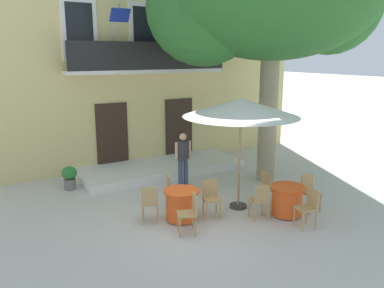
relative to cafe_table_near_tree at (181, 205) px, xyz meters
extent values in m
plane|color=beige|center=(0.63, -0.02, -0.39)|extent=(120.00, 120.00, 0.00)
cube|color=#DBC67F|center=(1.37, 6.98, 3.36)|extent=(13.00, 4.00, 7.50)
cube|color=#332319|center=(0.07, 4.95, 0.76)|extent=(1.10, 0.08, 2.30)
cube|color=#332319|center=(2.67, 4.95, 0.76)|extent=(1.10, 0.08, 2.30)
cube|color=silver|center=(-0.83, 4.94, 4.26)|extent=(1.10, 0.08, 1.90)
cube|color=black|center=(-0.83, 4.91, 4.26)|extent=(0.84, 0.04, 1.60)
cube|color=silver|center=(1.37, 4.94, 4.26)|extent=(1.10, 0.08, 1.90)
cube|color=black|center=(1.37, 4.91, 4.26)|extent=(0.84, 0.04, 1.60)
cube|color=silver|center=(3.57, 4.94, 4.26)|extent=(1.10, 0.08, 1.90)
cube|color=black|center=(3.57, 4.91, 4.26)|extent=(0.84, 0.04, 1.60)
cube|color=silver|center=(1.37, 4.66, 2.95)|extent=(5.60, 0.65, 0.12)
cube|color=black|center=(1.37, 4.36, 3.46)|extent=(5.60, 0.06, 0.90)
cylinder|color=#B2B2B7|center=(0.17, 4.48, 4.36)|extent=(0.04, 0.95, 1.33)
cube|color=#192D9E|center=(0.17, 4.03, 4.66)|extent=(0.60, 0.29, 0.38)
cylinder|color=#B2B2B7|center=(2.57, 4.48, 4.36)|extent=(0.04, 0.95, 1.33)
cube|color=#146B2D|center=(2.57, 4.03, 4.66)|extent=(0.60, 0.29, 0.38)
cylinder|color=#995638|center=(-0.93, 4.68, 3.17)|extent=(0.28, 0.28, 0.33)
ellipsoid|color=#4C8E38|center=(-0.93, 4.68, 3.53)|extent=(0.36, 0.36, 0.39)
cylinder|color=#995638|center=(1.37, 4.68, 3.17)|extent=(0.33, 0.33, 0.33)
ellipsoid|color=#2D7533|center=(1.37, 4.68, 3.55)|extent=(0.43, 0.43, 0.43)
cylinder|color=#995638|center=(3.67, 4.68, 3.14)|extent=(0.33, 0.33, 0.26)
ellipsoid|color=#2D7533|center=(3.67, 4.68, 3.42)|extent=(0.43, 0.43, 0.30)
cube|color=silver|center=(1.37, 3.86, -0.27)|extent=(5.54, 2.25, 0.25)
cylinder|color=gray|center=(3.82, 1.35, 1.54)|extent=(0.57, 0.57, 3.87)
sphere|color=#286028|center=(1.99, 2.19, 4.81)|extent=(3.32, 3.32, 3.32)
sphere|color=#286028|center=(5.48, 0.69, 4.98)|extent=(2.99, 2.99, 2.99)
cylinder|color=#EA561E|center=(0.00, 0.00, -0.02)|extent=(0.74, 0.74, 0.68)
cylinder|color=#EA561E|center=(0.00, 0.00, 0.35)|extent=(0.86, 0.86, 0.04)
cylinder|color=#2D2823|center=(0.00, 0.00, -0.38)|extent=(0.44, 0.44, 0.03)
cylinder|color=tan|center=(-0.48, -0.80, -0.17)|extent=(0.04, 0.04, 0.45)
cylinder|color=tan|center=(-0.36, -0.48, -0.17)|extent=(0.04, 0.04, 0.45)
cylinder|color=tan|center=(-0.17, -0.92, -0.17)|extent=(0.04, 0.04, 0.45)
cylinder|color=tan|center=(-0.05, -0.60, -0.17)|extent=(0.04, 0.04, 0.45)
cube|color=tan|center=(-0.27, -0.70, 0.08)|extent=(0.52, 0.52, 0.04)
cube|color=tan|center=(-0.10, -0.77, 0.31)|extent=(0.17, 0.37, 0.42)
cylinder|color=tan|center=(0.82, -0.44, -0.17)|extent=(0.04, 0.04, 0.45)
cylinder|color=tan|center=(0.50, -0.34, -0.17)|extent=(0.04, 0.04, 0.45)
cylinder|color=tan|center=(0.93, -0.12, -0.17)|extent=(0.04, 0.04, 0.45)
cylinder|color=tan|center=(0.60, -0.02, -0.17)|extent=(0.04, 0.04, 0.45)
cube|color=tan|center=(0.71, -0.23, 0.08)|extent=(0.50, 0.50, 0.04)
cube|color=tan|center=(0.77, -0.06, 0.31)|extent=(0.37, 0.15, 0.42)
cylinder|color=tan|center=(0.44, 0.83, -0.17)|extent=(0.04, 0.04, 0.45)
cylinder|color=tan|center=(0.34, 0.50, -0.17)|extent=(0.04, 0.04, 0.45)
cylinder|color=tan|center=(0.11, 0.93, -0.17)|extent=(0.04, 0.04, 0.45)
cylinder|color=tan|center=(0.01, 0.60, -0.17)|extent=(0.04, 0.04, 0.45)
cube|color=tan|center=(0.23, 0.72, 0.08)|extent=(0.50, 0.50, 0.04)
cube|color=tan|center=(0.05, 0.77, 0.31)|extent=(0.15, 0.37, 0.42)
cylinder|color=tan|center=(-0.76, 0.55, -0.17)|extent=(0.04, 0.04, 0.45)
cylinder|color=tan|center=(-0.45, 0.40, -0.17)|extent=(0.04, 0.04, 0.45)
cylinder|color=tan|center=(-0.90, 0.24, -0.17)|extent=(0.04, 0.04, 0.45)
cylinder|color=tan|center=(-0.60, 0.10, -0.17)|extent=(0.04, 0.04, 0.45)
cube|color=tan|center=(-0.68, 0.32, 0.08)|extent=(0.53, 0.53, 0.04)
cube|color=tan|center=(-0.75, 0.16, 0.31)|extent=(0.36, 0.20, 0.42)
cylinder|color=#EA561E|center=(2.37, -1.08, -0.02)|extent=(0.74, 0.74, 0.68)
cylinder|color=#EA561E|center=(2.37, -1.08, 0.35)|extent=(0.86, 0.86, 0.04)
cylinder|color=#2D2823|center=(2.37, -1.08, -0.38)|extent=(0.44, 0.44, 0.03)
cylinder|color=tan|center=(2.03, -1.95, -0.17)|extent=(0.04, 0.04, 0.45)
cylinder|color=tan|center=(2.10, -1.62, -0.17)|extent=(0.04, 0.04, 0.45)
cylinder|color=tan|center=(2.37, -2.02, -0.17)|extent=(0.04, 0.04, 0.45)
cylinder|color=tan|center=(2.43, -1.68, -0.17)|extent=(0.04, 0.04, 0.45)
cube|color=tan|center=(2.23, -1.82, 0.08)|extent=(0.47, 0.47, 0.04)
cube|color=tan|center=(2.41, -1.85, 0.31)|extent=(0.11, 0.38, 0.42)
cylinder|color=tan|center=(3.27, -1.35, -0.17)|extent=(0.04, 0.04, 0.45)
cylinder|color=tan|center=(2.93, -1.32, -0.17)|extent=(0.04, 0.04, 0.45)
cylinder|color=tan|center=(3.31, -1.02, -0.17)|extent=(0.04, 0.04, 0.45)
cylinder|color=tan|center=(2.97, -0.98, -0.17)|extent=(0.04, 0.04, 0.45)
cube|color=tan|center=(3.12, -1.17, 0.08)|extent=(0.44, 0.44, 0.04)
cube|color=tan|center=(3.14, -0.99, 0.31)|extent=(0.38, 0.08, 0.42)
cylinder|color=tan|center=(2.73, -0.22, -0.17)|extent=(0.04, 0.04, 0.45)
cylinder|color=tan|center=(2.66, -0.55, -0.17)|extent=(0.04, 0.04, 0.45)
cylinder|color=tan|center=(2.40, -0.15, -0.17)|extent=(0.04, 0.04, 0.45)
cylinder|color=tan|center=(2.33, -0.48, -0.17)|extent=(0.04, 0.04, 0.45)
cube|color=tan|center=(2.53, -0.35, 0.08)|extent=(0.47, 0.47, 0.04)
cube|color=tan|center=(2.35, -0.31, 0.31)|extent=(0.12, 0.38, 0.42)
cylinder|color=tan|center=(1.53, -0.67, -0.17)|extent=(0.04, 0.04, 0.45)
cylinder|color=tan|center=(1.86, -0.76, -0.17)|extent=(0.04, 0.04, 0.45)
cylinder|color=tan|center=(1.44, -0.99, -0.17)|extent=(0.04, 0.04, 0.45)
cylinder|color=tan|center=(1.77, -1.09, -0.17)|extent=(0.04, 0.04, 0.45)
cube|color=tan|center=(1.65, -0.88, 0.08)|extent=(0.49, 0.49, 0.04)
cube|color=tan|center=(1.60, -1.05, 0.31)|extent=(0.38, 0.14, 0.42)
cylinder|color=#997A56|center=(1.66, -0.06, 0.88)|extent=(0.06, 0.06, 2.55)
cylinder|color=#333333|center=(1.66, -0.06, -0.35)|extent=(0.44, 0.44, 0.08)
cone|color=white|center=(1.66, -0.06, 2.23)|extent=(2.90, 2.90, 0.45)
cylinder|color=slate|center=(-1.75, 3.63, -0.24)|extent=(0.34, 0.34, 0.31)
ellipsoid|color=#2D7533|center=(-1.75, 3.63, 0.11)|extent=(0.45, 0.45, 0.38)
cylinder|color=#384260|center=(1.14, 2.10, 0.04)|extent=(0.14, 0.14, 0.86)
cylinder|color=#384260|center=(1.32, 2.10, 0.04)|extent=(0.14, 0.14, 0.86)
cube|color=#2D2D33|center=(1.23, 2.10, 0.75)|extent=(0.40, 0.35, 0.56)
sphere|color=tan|center=(1.23, 2.10, 1.15)|extent=(0.22, 0.22, 0.22)
cylinder|color=tan|center=(1.01, 2.10, 0.75)|extent=(0.09, 0.09, 0.52)
cylinder|color=tan|center=(1.45, 2.10, 0.75)|extent=(0.09, 0.09, 0.52)
camera|label=1|loc=(-4.30, -7.70, 3.51)|focal=36.69mm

